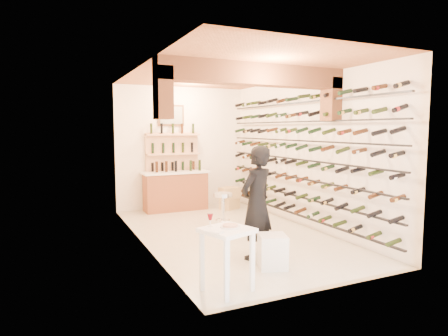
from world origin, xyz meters
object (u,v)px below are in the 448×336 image
tasting_table (227,240)px  chrome_barstool (223,209)px  back_counter (176,190)px  crate_lower (230,204)px  white_stool (272,251)px  wine_rack (295,155)px  person (257,203)px

tasting_table → chrome_barstool: bearing=47.7°
back_counter → crate_lower: 1.46m
white_stool → chrome_barstool: (0.21, 2.27, 0.20)m
white_stool → tasting_table: bearing=-154.2°
crate_lower → tasting_table: bearing=-115.8°
tasting_table → chrome_barstool: size_ratio=1.28×
tasting_table → white_stool: bearing=7.0°
white_stool → crate_lower: white_stool is taller
wine_rack → tasting_table: (-2.77, -2.49, -0.87)m
back_counter → chrome_barstool: size_ratio=2.16×
person → chrome_barstool: person is taller
wine_rack → white_stool: (-1.78, -2.01, -1.29)m
person → wine_rack: bearing=-163.2°
white_stool → crate_lower: 4.40m
back_counter → white_stool: back_counter is taller
back_counter → person: person is taller
tasting_table → person: 1.40m
tasting_table → chrome_barstool: (1.20, 2.75, -0.22)m
back_counter → crate_lower: (1.33, -0.45, -0.39)m
tasting_table → white_stool: 1.18m
wine_rack → crate_lower: wine_rack is taller
crate_lower → back_counter: bearing=161.3°
white_stool → person: bearing=90.4°
person → crate_lower: (1.28, 3.72, -0.78)m
back_counter → tasting_table: size_ratio=1.69×
back_counter → chrome_barstool: back_counter is taller
person → back_counter: bearing=-112.9°
crate_lower → person: bearing=-109.0°
white_stool → back_counter: bearing=90.6°
wine_rack → crate_lower: 2.66m
tasting_table → crate_lower: size_ratio=2.13×
back_counter → chrome_barstool: 2.40m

